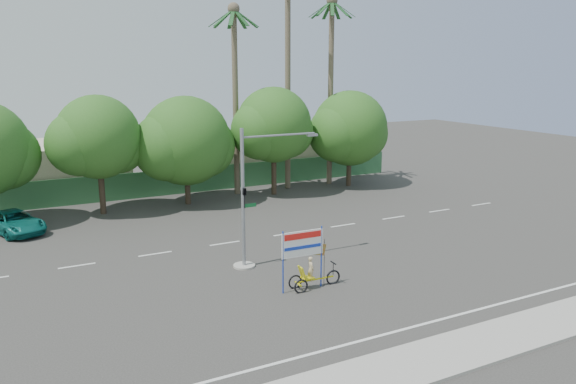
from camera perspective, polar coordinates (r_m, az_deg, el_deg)
name	(u,v)px	position (r m, az deg, el deg)	size (l,w,h in m)	color
ground	(328,285)	(26.40, 4.06, -9.39)	(120.00, 120.00, 0.00)	#33302D
sidewalk_near	(440,357)	(20.97, 15.20, -15.83)	(50.00, 2.40, 0.12)	gray
fence	(187,181)	(45.11, -10.27, 1.14)	(38.00, 0.08, 2.00)	#336B3D
building_left	(44,170)	(47.56, -23.55, 2.10)	(12.00, 8.00, 4.00)	beige
building_right	(255,155)	(51.88, -3.33, 3.73)	(14.00, 8.00, 3.60)	beige
tree_left	(97,140)	(39.54, -18.80, 5.01)	(6.66, 5.60, 8.07)	#473828
tree_center	(185,143)	(40.93, -10.41, 4.88)	(7.62, 6.40, 7.85)	#473828
tree_right	(273,128)	(43.37, -1.52, 6.55)	(6.90, 5.80, 8.36)	#473828
tree_far_right	(349,131)	(46.90, 6.24, 6.22)	(7.38, 6.20, 7.94)	#473828
palm_tall	(288,58)	(45.38, -0.02, 13.44)	(3.73, 3.79, 17.45)	#70604C
palm_mid	(331,72)	(47.35, 4.38, 12.09)	(3.73, 3.79, 15.45)	#70604C
palm_short	(235,80)	(43.50, -5.40, 11.30)	(3.73, 3.79, 14.45)	#70604C
traffic_signal	(249,210)	(27.88, -3.99, -1.85)	(4.72, 1.10, 7.00)	gray
trike_billboard	(308,264)	(25.50, 2.05, -7.34)	(2.98, 0.70, 2.93)	black
pickup_truck	(14,222)	(37.77, -26.06, -2.75)	(2.24, 4.86, 1.35)	#0E655E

